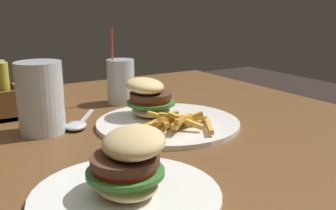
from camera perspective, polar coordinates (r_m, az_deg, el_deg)
dining_table at (r=0.81m, az=-2.99°, el=-13.21°), size 1.27×1.13×0.73m
meal_plate_near at (r=0.87m, az=-1.15°, el=-0.97°), size 0.31×0.31×0.10m
beer_glass at (r=0.84m, az=-17.99°, el=0.73°), size 0.09×0.09×0.15m
juice_glass at (r=1.05m, az=-6.86°, el=3.16°), size 0.07×0.07×0.20m
spoon at (r=0.86m, az=-13.09°, el=-2.84°), size 0.16×0.12×0.02m
meal_plate_far at (r=0.54m, az=-5.92°, el=-10.51°), size 0.26×0.26×0.10m
condiment_caddy at (r=1.00m, az=-22.76°, el=0.93°), size 0.11×0.07×0.13m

